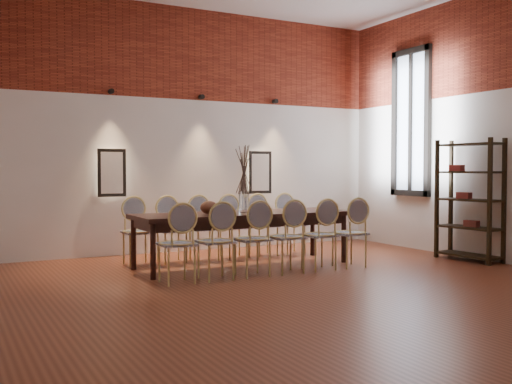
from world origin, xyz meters
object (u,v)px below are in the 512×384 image
chair_near_e (319,235)px  bowl (209,207)px  dining_table (243,239)px  chair_near_f (349,233)px  shelving_rack (469,200)px  chair_far_c (204,229)px  chair_far_e (264,226)px  chair_near_d (287,237)px  chair_far_b (172,230)px  book (222,212)px  chair_near_b (216,241)px  vase (244,202)px  chair_far_a (138,232)px  chair_near_c (252,239)px  chair_far_f (291,224)px  chair_far_d (235,227)px  chair_near_a (177,244)px

chair_near_e → bowl: 1.52m
dining_table → bowl: bowl is taller
chair_near_f → shelving_rack: 2.00m
chair_far_c → shelving_rack: (3.45, -1.88, 0.43)m
chair_near_e → chair_far_e: 1.54m
chair_near_d → shelving_rack: (2.94, -0.35, 0.43)m
dining_table → shelving_rack: (3.20, -1.12, 0.53)m
bowl → chair_far_b: bearing=105.9°
chair_far_e → book: 1.26m
shelving_rack → chair_near_b: bearing=170.8°
chair_near_f → shelving_rack: shelving_rack is taller
chair_near_b → vase: (0.77, 0.77, 0.43)m
chair_far_a → chair_near_c: bearing=123.4°
chair_near_d → chair_far_c: same height
chair_near_e → vase: vase is taller
chair_far_b → bowl: bearing=105.5°
shelving_rack → chair_far_e: bearing=138.1°
chair_near_f → chair_far_f: (-0.01, 1.54, 0.00)m
chair_near_d → chair_far_c: 1.62m
chair_far_d → vase: (-0.23, -0.77, 0.43)m
chair_near_e → chair_near_f: bearing=-0.0°
chair_far_b → chair_far_f: bearing=180.0°
chair_far_d → bowl: chair_far_d is taller
chair_near_c → chair_far_d: same height
chair_near_c → bowl: bearing=111.2°
chair_far_a → chair_far_d: bearing=180.0°
chair_near_c → book: size_ratio=3.62×
chair_near_d → chair_far_e: (0.50, 1.54, 0.00)m
chair_near_c → chair_far_d: (0.50, 1.54, 0.00)m
chair_far_a → bowl: size_ratio=3.92×
chair_near_f → chair_far_a: bearing=148.7°
chair_near_d → chair_far_c: size_ratio=1.00×
book → shelving_rack: shelving_rack is taller
chair_near_a → chair_far_d: bearing=45.3°
chair_far_b → chair_far_f: 2.03m
chair_near_d → chair_far_d: (-0.01, 1.54, 0.00)m
chair_near_a → chair_near_f: size_ratio=1.00×
chair_far_a → vase: size_ratio=3.13×
chair_far_b → shelving_rack: size_ratio=0.52×
dining_table → chair_near_b: size_ratio=3.23×
chair_far_e → vase: size_ratio=3.13×
chair_far_c → book: chair_far_c is taller
chair_far_d → chair_far_b: bearing=-0.0°
chair_near_a → bowl: bearing=44.4°
chair_near_e → chair_far_d: 1.62m
chair_far_a → chair_far_c: size_ratio=1.00×
chair_far_b → vase: 1.18m
chair_far_e → chair_far_f: (0.51, 0.00, 0.00)m
chair_near_b → chair_far_c: 1.62m
chair_near_a → chair_near_c: bearing=-0.0°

